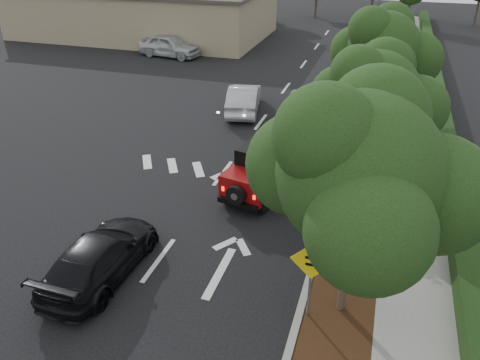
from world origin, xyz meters
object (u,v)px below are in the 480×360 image
at_px(red_jeep, 263,169).
at_px(silver_suv_ahead, 324,111).
at_px(speed_hump_sign, 311,270).
at_px(black_suv_oncoming, 101,256).

bearing_deg(red_jeep, silver_suv_ahead, 91.96).
xyz_separation_m(silver_suv_ahead, speed_hump_sign, (1.60, -13.41, 0.79)).
height_order(black_suv_oncoming, speed_hump_sign, speed_hump_sign).
bearing_deg(silver_suv_ahead, speed_hump_sign, -105.99).
distance_m(red_jeep, black_suv_oncoming, 6.93).
bearing_deg(red_jeep, black_suv_oncoming, -105.82).
height_order(red_jeep, black_suv_oncoming, red_jeep).
relative_size(red_jeep, black_suv_oncoming, 0.86).
height_order(silver_suv_ahead, black_suv_oncoming, silver_suv_ahead).
bearing_deg(silver_suv_ahead, red_jeep, -122.56).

